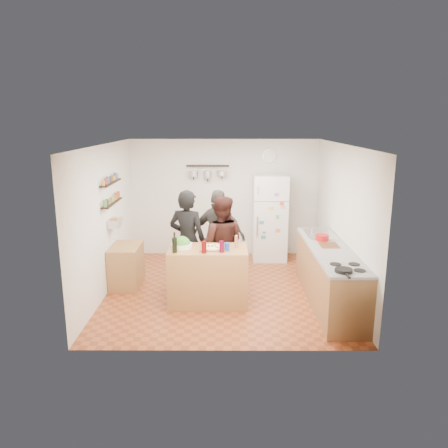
{
  "coord_description": "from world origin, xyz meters",
  "views": [
    {
      "loc": [
        0.03,
        -7.18,
        2.9
      ],
      "look_at": [
        0.0,
        0.1,
        1.15
      ],
      "focal_mm": 35.0,
      "sensor_mm": 36.0,
      "label": 1
    }
  ],
  "objects_px": {
    "person_center": "(221,243)",
    "salt_canister": "(227,247)",
    "salad_bowl": "(182,245)",
    "wall_clock": "(269,156)",
    "skillet": "(344,270)",
    "person_back": "(219,236)",
    "prep_island": "(208,276)",
    "pepper_mill": "(236,243)",
    "person_left": "(188,241)",
    "wine_bottle": "(175,245)",
    "red_bowl": "(322,237)",
    "fridge": "(270,217)",
    "side_table": "(126,266)",
    "counter_run": "(329,276)"
  },
  "relations": [
    {
      "from": "salad_bowl",
      "to": "person_back",
      "type": "relative_size",
      "value": 0.2
    },
    {
      "from": "person_left",
      "to": "person_center",
      "type": "bearing_deg",
      "value": -159.96
    },
    {
      "from": "wine_bottle",
      "to": "red_bowl",
      "type": "bearing_deg",
      "value": 15.79
    },
    {
      "from": "prep_island",
      "to": "salt_canister",
      "type": "xyz_separation_m",
      "value": [
        0.3,
        -0.12,
        0.52
      ]
    },
    {
      "from": "wine_bottle",
      "to": "prep_island",
      "type": "bearing_deg",
      "value": 23.75
    },
    {
      "from": "salad_bowl",
      "to": "salt_canister",
      "type": "xyz_separation_m",
      "value": [
        0.72,
        -0.17,
        0.03
      ]
    },
    {
      "from": "person_back",
      "to": "skillet",
      "type": "relative_size",
      "value": 7.14
    },
    {
      "from": "red_bowl",
      "to": "fridge",
      "type": "relative_size",
      "value": 0.12
    },
    {
      "from": "prep_island",
      "to": "counter_run",
      "type": "height_order",
      "value": "prep_island"
    },
    {
      "from": "skillet",
      "to": "red_bowl",
      "type": "xyz_separation_m",
      "value": [
        0.05,
        1.58,
        0.02
      ]
    },
    {
      "from": "person_center",
      "to": "fridge",
      "type": "height_order",
      "value": "fridge"
    },
    {
      "from": "salt_canister",
      "to": "person_left",
      "type": "xyz_separation_m",
      "value": [
        -0.67,
        0.66,
        -0.09
      ]
    },
    {
      "from": "wine_bottle",
      "to": "skillet",
      "type": "height_order",
      "value": "wine_bottle"
    },
    {
      "from": "salad_bowl",
      "to": "person_back",
      "type": "xyz_separation_m",
      "value": [
        0.57,
        0.94,
        -0.1
      ]
    },
    {
      "from": "salad_bowl",
      "to": "wine_bottle",
      "type": "xyz_separation_m",
      "value": [
        -0.08,
        -0.27,
        0.08
      ]
    },
    {
      "from": "prep_island",
      "to": "red_bowl",
      "type": "distance_m",
      "value": 2.02
    },
    {
      "from": "prep_island",
      "to": "side_table",
      "type": "distance_m",
      "value": 1.67
    },
    {
      "from": "salt_canister",
      "to": "skillet",
      "type": "xyz_separation_m",
      "value": [
        1.55,
        -1.0,
        -0.03
      ]
    },
    {
      "from": "salad_bowl",
      "to": "person_back",
      "type": "height_order",
      "value": "person_back"
    },
    {
      "from": "person_center",
      "to": "person_back",
      "type": "height_order",
      "value": "person_back"
    },
    {
      "from": "person_back",
      "to": "red_bowl",
      "type": "relative_size",
      "value": 7.54
    },
    {
      "from": "person_back",
      "to": "prep_island",
      "type": "bearing_deg",
      "value": 100.79
    },
    {
      "from": "salad_bowl",
      "to": "person_back",
      "type": "bearing_deg",
      "value": 58.59
    },
    {
      "from": "counter_run",
      "to": "fridge",
      "type": "height_order",
      "value": "fridge"
    },
    {
      "from": "person_back",
      "to": "wine_bottle",
      "type": "bearing_deg",
      "value": 81.2
    },
    {
      "from": "salt_canister",
      "to": "fridge",
      "type": "distance_m",
      "value": 2.59
    },
    {
      "from": "wine_bottle",
      "to": "wall_clock",
      "type": "height_order",
      "value": "wall_clock"
    },
    {
      "from": "prep_island",
      "to": "person_left",
      "type": "relative_size",
      "value": 0.71
    },
    {
      "from": "fridge",
      "to": "pepper_mill",
      "type": "bearing_deg",
      "value": -108.42
    },
    {
      "from": "pepper_mill",
      "to": "side_table",
      "type": "bearing_deg",
      "value": 160.15
    },
    {
      "from": "salt_canister",
      "to": "counter_run",
      "type": "distance_m",
      "value": 1.74
    },
    {
      "from": "wine_bottle",
      "to": "counter_run",
      "type": "relative_size",
      "value": 0.09
    },
    {
      "from": "skillet",
      "to": "wall_clock",
      "type": "relative_size",
      "value": 0.79
    },
    {
      "from": "counter_run",
      "to": "red_bowl",
      "type": "relative_size",
      "value": 11.73
    },
    {
      "from": "prep_island",
      "to": "counter_run",
      "type": "distance_m",
      "value": 1.95
    },
    {
      "from": "skillet",
      "to": "red_bowl",
      "type": "height_order",
      "value": "red_bowl"
    },
    {
      "from": "prep_island",
      "to": "wall_clock",
      "type": "xyz_separation_m",
      "value": [
        1.2,
        2.64,
        1.69
      ]
    },
    {
      "from": "wine_bottle",
      "to": "pepper_mill",
      "type": "bearing_deg",
      "value": 15.87
    },
    {
      "from": "fridge",
      "to": "wall_clock",
      "type": "bearing_deg",
      "value": 90.0
    },
    {
      "from": "red_bowl",
      "to": "side_table",
      "type": "relative_size",
      "value": 0.28
    },
    {
      "from": "wall_clock",
      "to": "skillet",
      "type": "bearing_deg",
      "value": -80.19
    },
    {
      "from": "wine_bottle",
      "to": "side_table",
      "type": "distance_m",
      "value": 1.53
    },
    {
      "from": "prep_island",
      "to": "person_left",
      "type": "bearing_deg",
      "value": 124.5
    },
    {
      "from": "salt_canister",
      "to": "person_back",
      "type": "relative_size",
      "value": 0.07
    },
    {
      "from": "pepper_mill",
      "to": "fridge",
      "type": "distance_m",
      "value": 2.38
    },
    {
      "from": "pepper_mill",
      "to": "person_left",
      "type": "relative_size",
      "value": 0.09
    },
    {
      "from": "pepper_mill",
      "to": "person_center",
      "type": "bearing_deg",
      "value": 115.81
    },
    {
      "from": "person_center",
      "to": "salt_canister",
      "type": "bearing_deg",
      "value": 105.02
    },
    {
      "from": "prep_island",
      "to": "pepper_mill",
      "type": "height_order",
      "value": "pepper_mill"
    },
    {
      "from": "pepper_mill",
      "to": "side_table",
      "type": "relative_size",
      "value": 0.2
    }
  ]
}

